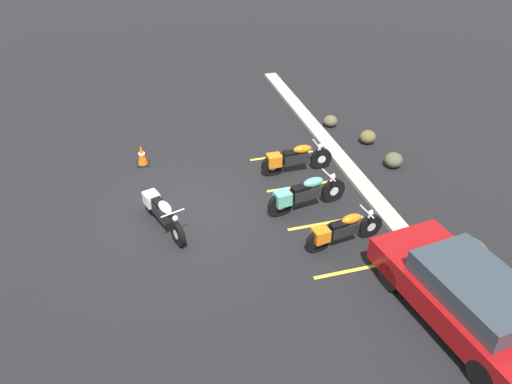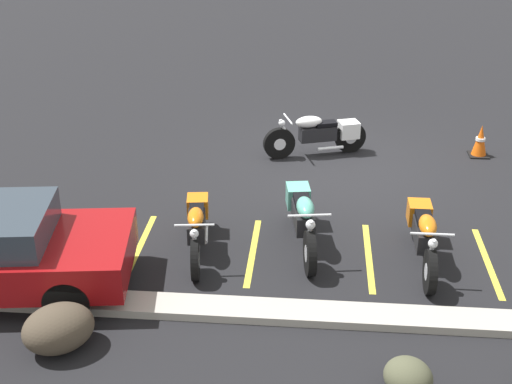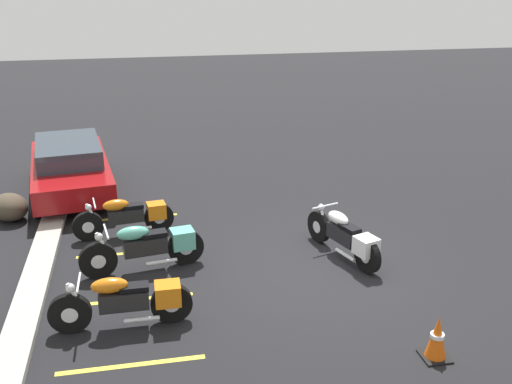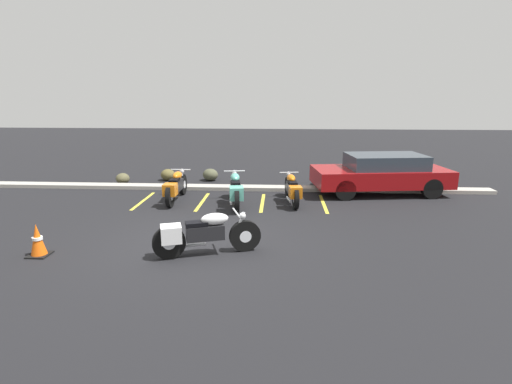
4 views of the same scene
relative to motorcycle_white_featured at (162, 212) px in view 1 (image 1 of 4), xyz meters
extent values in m
plane|color=black|center=(-0.38, 0.62, -0.46)|extent=(60.00, 60.00, 0.00)
cylinder|color=black|center=(0.84, 0.27, -0.13)|extent=(0.66, 0.32, 0.66)
cylinder|color=silver|center=(0.84, 0.27, -0.13)|extent=(0.28, 0.20, 0.25)
cylinder|color=black|center=(-0.62, -0.21, -0.13)|extent=(0.66, 0.32, 0.66)
cylinder|color=silver|center=(-0.62, -0.21, -0.13)|extent=(0.28, 0.20, 0.25)
cube|color=black|center=(0.06, 0.02, 0.02)|extent=(0.81, 0.50, 0.30)
ellipsoid|color=white|center=(0.25, 0.08, 0.29)|extent=(0.61, 0.42, 0.24)
cube|color=black|center=(-0.10, -0.03, 0.22)|extent=(0.49, 0.36, 0.08)
cube|color=white|center=(-0.58, -0.19, 0.05)|extent=(0.49, 0.46, 0.34)
cylinder|color=silver|center=(0.73, 0.24, 0.13)|extent=(0.27, 0.14, 0.53)
cylinder|color=silver|center=(0.67, 0.22, 0.39)|extent=(0.23, 0.60, 0.04)
sphere|color=silver|center=(0.79, 0.26, 0.31)|extent=(0.14, 0.14, 0.14)
cylinder|color=silver|center=(-0.22, 0.07, -0.28)|extent=(0.54, 0.24, 0.07)
cylinder|color=black|center=(-1.60, 5.00, -0.13)|extent=(0.12, 0.66, 0.66)
cylinder|color=silver|center=(-1.60, 5.00, -0.13)|extent=(0.13, 0.25, 0.25)
cylinder|color=black|center=(-1.60, 3.44, -0.13)|extent=(0.12, 0.66, 0.66)
cylinder|color=silver|center=(-1.60, 3.44, -0.13)|extent=(0.13, 0.25, 0.25)
cube|color=black|center=(-1.60, 4.17, 0.02)|extent=(0.28, 0.76, 0.30)
ellipsoid|color=orange|center=(-1.60, 4.37, 0.29)|extent=(0.26, 0.56, 0.24)
cube|color=black|center=(-1.60, 4.00, 0.22)|extent=(0.24, 0.44, 0.08)
cube|color=orange|center=(-1.60, 3.49, 0.05)|extent=(0.36, 0.40, 0.34)
cylinder|color=silver|center=(-1.60, 4.88, 0.13)|extent=(0.06, 0.26, 0.53)
cylinder|color=silver|center=(-1.60, 4.82, 0.39)|extent=(0.62, 0.04, 0.04)
sphere|color=silver|center=(-1.60, 4.95, 0.31)|extent=(0.14, 0.14, 0.14)
cylinder|color=silver|center=(-1.74, 3.92, -0.28)|extent=(0.07, 0.55, 0.07)
cylinder|color=black|center=(0.13, 4.65, -0.12)|extent=(0.23, 0.70, 0.69)
cylinder|color=silver|center=(0.13, 4.65, -0.12)|extent=(0.17, 0.28, 0.26)
cylinder|color=black|center=(0.37, 3.05, -0.12)|extent=(0.23, 0.70, 0.69)
cylinder|color=silver|center=(0.37, 3.05, -0.12)|extent=(0.17, 0.28, 0.26)
cube|color=black|center=(0.26, 3.80, 0.04)|extent=(0.41, 0.83, 0.31)
ellipsoid|color=#59B29E|center=(0.22, 4.01, 0.32)|extent=(0.36, 0.62, 0.25)
cube|color=black|center=(0.28, 3.62, 0.25)|extent=(0.32, 0.49, 0.08)
cube|color=#59B29E|center=(0.36, 3.10, 0.07)|extent=(0.43, 0.47, 0.36)
cylinder|color=silver|center=(0.15, 4.53, 0.16)|extent=(0.10, 0.28, 0.56)
cylinder|color=silver|center=(0.15, 4.47, 0.43)|extent=(0.65, 0.13, 0.04)
sphere|color=silver|center=(0.13, 4.60, 0.34)|extent=(0.15, 0.15, 0.15)
cylinder|color=silver|center=(0.15, 3.52, -0.27)|extent=(0.16, 0.58, 0.07)
cylinder|color=black|center=(1.81, 4.94, -0.15)|extent=(0.19, 0.64, 0.63)
cylinder|color=silver|center=(1.81, 4.94, -0.15)|extent=(0.15, 0.25, 0.24)
cylinder|color=black|center=(2.00, 3.48, -0.15)|extent=(0.19, 0.64, 0.63)
cylinder|color=silver|center=(2.00, 3.48, -0.15)|extent=(0.15, 0.25, 0.24)
cube|color=black|center=(1.91, 4.16, 0.00)|extent=(0.36, 0.75, 0.28)
ellipsoid|color=orange|center=(1.89, 4.35, 0.25)|extent=(0.31, 0.56, 0.23)
cube|color=black|center=(1.94, 4.00, 0.19)|extent=(0.28, 0.44, 0.08)
cube|color=orange|center=(2.00, 3.52, 0.02)|extent=(0.39, 0.42, 0.32)
cylinder|color=silver|center=(1.83, 4.82, 0.10)|extent=(0.09, 0.25, 0.51)
cylinder|color=silver|center=(1.83, 4.77, 0.35)|extent=(0.59, 0.11, 0.03)
sphere|color=silver|center=(1.82, 4.89, 0.27)|extent=(0.13, 0.13, 0.13)
cylinder|color=silver|center=(1.81, 3.91, -0.29)|extent=(0.13, 0.53, 0.07)
cylinder|color=black|center=(3.56, 4.55, -0.14)|extent=(0.66, 0.30, 0.64)
cylinder|color=black|center=(3.36, 6.12, -0.14)|extent=(0.66, 0.30, 0.64)
cylinder|color=black|center=(6.29, 4.91, -0.14)|extent=(0.66, 0.30, 0.64)
cube|color=maroon|center=(4.82, 5.51, 0.10)|extent=(4.50, 2.34, 0.55)
cube|color=#2D3842|center=(4.97, 5.53, 0.60)|extent=(2.58, 1.81, 0.45)
cube|color=#A8A399|center=(-0.38, 5.77, -0.40)|extent=(18.00, 0.50, 0.12)
ellipsoid|color=brown|center=(-2.68, 7.10, -0.24)|extent=(0.76, 0.77, 0.43)
ellipsoid|color=#493E30|center=(3.27, 6.72, -0.15)|extent=(1.18, 1.15, 0.61)
ellipsoid|color=#4E4F39|center=(-1.07, 7.17, -0.24)|extent=(0.81, 0.80, 0.45)
ellipsoid|color=brown|center=(-4.16, 6.40, -0.26)|extent=(0.60, 0.61, 0.40)
cube|color=black|center=(-3.30, -0.23, -0.45)|extent=(0.40, 0.40, 0.03)
cone|color=#EA590F|center=(-3.30, -0.23, -0.12)|extent=(0.32, 0.32, 0.67)
cylinder|color=white|center=(-3.30, -0.23, -0.09)|extent=(0.20, 0.20, 0.06)
cube|color=gold|center=(-2.63, 4.10, -0.46)|extent=(0.10, 2.10, 0.00)
cube|color=gold|center=(-0.80, 4.10, -0.46)|extent=(0.10, 2.10, 0.00)
cube|color=gold|center=(1.03, 4.10, -0.46)|extent=(0.10, 2.10, 0.00)
cube|color=gold|center=(2.87, 4.10, -0.46)|extent=(0.10, 2.10, 0.00)
camera|label=1|loc=(10.47, -0.47, 7.50)|focal=35.00mm
camera|label=2|loc=(0.13, 13.84, 5.34)|focal=50.00mm
camera|label=3|loc=(-9.95, 3.75, 4.82)|focal=42.00mm
camera|label=4|loc=(1.53, -7.50, 2.72)|focal=28.00mm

